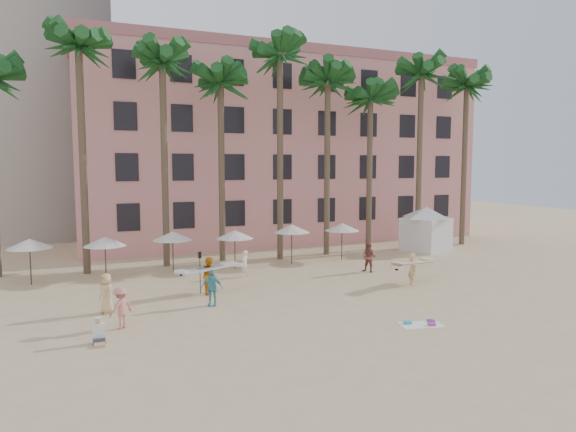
% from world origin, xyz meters
% --- Properties ---
extents(ground, '(120.00, 120.00, 0.00)m').
position_xyz_m(ground, '(0.00, 0.00, 0.00)').
color(ground, '#D1B789').
rests_on(ground, ground).
extents(pink_hotel, '(35.00, 14.00, 16.00)m').
position_xyz_m(pink_hotel, '(7.00, 26.00, 8.00)').
color(pink_hotel, '#D98C84').
rests_on(pink_hotel, ground).
extents(palm_row, '(44.40, 5.40, 16.30)m').
position_xyz_m(palm_row, '(0.51, 15.00, 12.97)').
color(palm_row, brown).
rests_on(palm_row, ground).
extents(umbrella_row, '(22.50, 2.70, 2.73)m').
position_xyz_m(umbrella_row, '(-3.00, 12.50, 2.33)').
color(umbrella_row, '#332B23').
rests_on(umbrella_row, ground).
extents(cabana, '(5.68, 5.68, 3.50)m').
position_xyz_m(cabana, '(14.97, 13.40, 2.07)').
color(cabana, silver).
rests_on(cabana, ground).
extents(beach_towel, '(1.98, 1.38, 0.14)m').
position_xyz_m(beach_towel, '(2.79, -2.10, 0.03)').
color(beach_towel, white).
rests_on(beach_towel, ground).
extents(carrier_yellow, '(3.27, 1.92, 1.81)m').
position_xyz_m(carrier_yellow, '(6.91, 4.18, 1.02)').
color(carrier_yellow, '#E0B17E').
rests_on(carrier_yellow, ground).
extents(carrier_white, '(3.30, 1.42, 1.95)m').
position_xyz_m(carrier_white, '(-4.16, 6.59, 1.03)').
color(carrier_white, orange).
rests_on(carrier_white, ground).
extents(beachgoers, '(16.85, 8.41, 1.91)m').
position_xyz_m(beachgoers, '(-3.53, 5.31, 0.90)').
color(beachgoers, brown).
rests_on(beachgoers, ground).
extents(paddle, '(0.18, 0.04, 2.23)m').
position_xyz_m(paddle, '(-4.63, 6.80, 1.41)').
color(paddle, black).
rests_on(paddle, ground).
extents(seated_man, '(0.44, 0.77, 1.00)m').
position_xyz_m(seated_man, '(-9.93, 0.72, 0.35)').
color(seated_man, '#3F3F4C').
rests_on(seated_man, ground).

